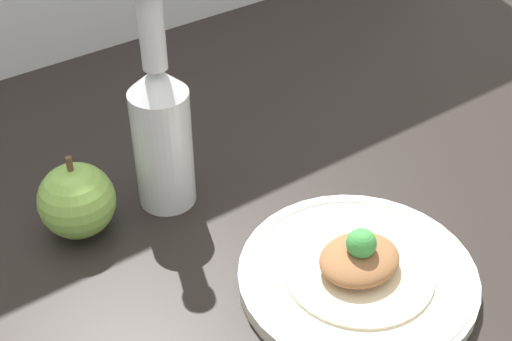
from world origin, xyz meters
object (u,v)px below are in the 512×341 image
object	(u,v)px
cider_bottle	(161,129)
apple	(77,201)
plated_food	(359,261)
plate	(357,275)

from	to	relation	value
cider_bottle	apple	world-z (taller)	cider_bottle
plated_food	cider_bottle	bearing A→B (deg)	111.28
plated_food	apple	world-z (taller)	apple
plated_food	apple	bearing A→B (deg)	129.23
plate	cider_bottle	bearing A→B (deg)	111.28
plate	plated_food	bearing A→B (deg)	-90.00
plate	plated_food	size ratio (longest dim) A/B	1.58
plated_food	cider_bottle	world-z (taller)	cider_bottle
cider_bottle	plate	bearing A→B (deg)	-68.72
plate	apple	distance (cm)	32.96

